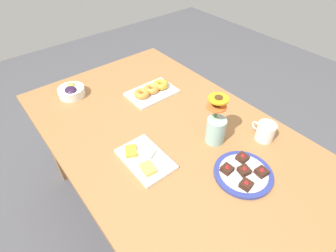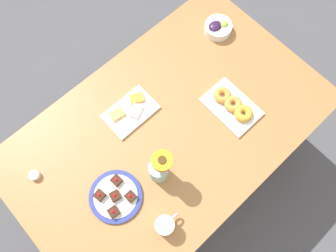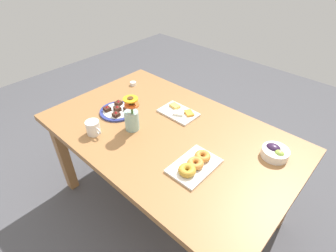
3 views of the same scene
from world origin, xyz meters
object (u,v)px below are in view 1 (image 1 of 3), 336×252
at_px(dining_table, 168,144).
at_px(croissant_platter, 152,91).
at_px(coffee_mug, 265,131).
at_px(flower_vase, 216,127).
at_px(grape_bowl, 72,91).
at_px(dessert_plate, 243,173).
at_px(cheese_platter, 145,159).

xyz_separation_m(dining_table, croissant_platter, (0.32, -0.14, 0.11)).
distance_m(coffee_mug, flower_vase, 0.24).
relative_size(grape_bowl, croissant_platter, 0.54).
bearing_deg(coffee_mug, grape_bowl, 31.83).
bearing_deg(dessert_plate, grape_bowl, 17.79).
bearing_deg(croissant_platter, coffee_mug, -163.08).
bearing_deg(croissant_platter, flower_vase, -179.95).
relative_size(coffee_mug, dessert_plate, 0.49).
bearing_deg(coffee_mug, cheese_platter, 65.01).
bearing_deg(flower_vase, croissant_platter, 0.05).
relative_size(croissant_platter, dessert_plate, 1.13).
bearing_deg(dining_table, croissant_platter, -23.12).
height_order(dining_table, croissant_platter, croissant_platter).
bearing_deg(cheese_platter, croissant_platter, -39.90).
bearing_deg(croissant_platter, dessert_plate, 175.68).
distance_m(dining_table, croissant_platter, 0.36).
relative_size(coffee_mug, grape_bowl, 0.80).
xyz_separation_m(dining_table, dessert_plate, (-0.40, -0.08, 0.10)).
bearing_deg(grape_bowl, dining_table, -158.11).
bearing_deg(cheese_platter, grape_bowl, 3.67).
xyz_separation_m(dining_table, flower_vase, (-0.18, -0.14, 0.17)).
bearing_deg(coffee_mug, dessert_plate, 107.74).
relative_size(dining_table, cheese_platter, 6.15).
xyz_separation_m(dining_table, grape_bowl, (0.59, 0.24, 0.12)).
xyz_separation_m(grape_bowl, croissant_platter, (-0.28, -0.37, -0.01)).
bearing_deg(flower_vase, grape_bowl, 25.80).
height_order(croissant_platter, dessert_plate, dessert_plate).
distance_m(grape_bowl, flower_vase, 0.86).
relative_size(dining_table, flower_vase, 6.62).
bearing_deg(dining_table, flower_vase, -143.13).
bearing_deg(flower_vase, dining_table, 36.87).
xyz_separation_m(grape_bowl, cheese_platter, (-0.67, -0.04, -0.02)).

